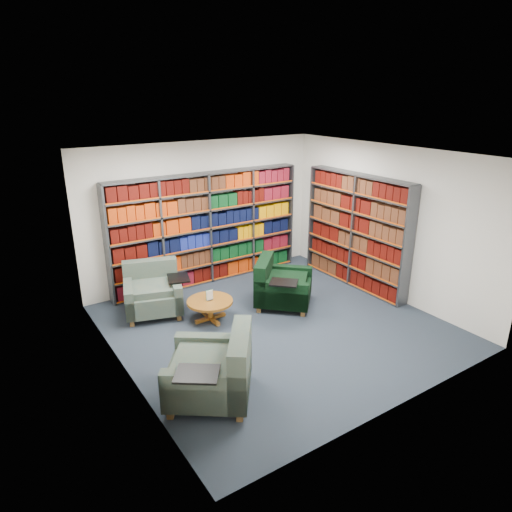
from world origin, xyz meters
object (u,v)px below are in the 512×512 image
chair_green_right (279,287)px  coffee_table (210,304)px  chair_teal_front (217,372)px  chair_teal_left (153,292)px

chair_green_right → coffee_table: 1.34m
chair_green_right → chair_teal_front: bearing=-141.7°
chair_teal_left → coffee_table: bearing=-52.3°
chair_teal_left → chair_teal_front: 2.79m
chair_green_right → chair_teal_left: bearing=153.2°
chair_teal_left → chair_green_right: 2.24m
chair_teal_left → coffee_table: 1.10m
chair_teal_left → coffee_table: (0.67, -0.87, -0.06)m
chair_teal_left → chair_teal_front: size_ratio=0.88×
chair_teal_front → coffee_table: (0.91, 1.91, -0.08)m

